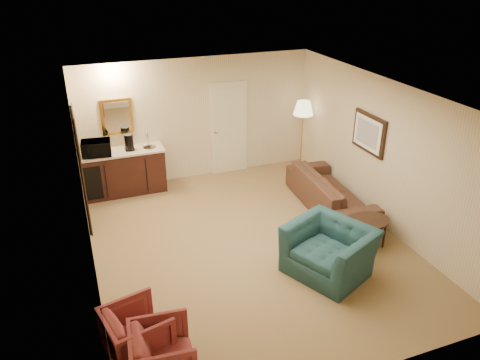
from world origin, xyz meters
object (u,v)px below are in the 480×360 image
object	(u,v)px
floor_lamp	(302,137)
waste_bin	(160,181)
coffee_table	(364,233)
coffee_maker	(129,142)
sofa	(331,186)
rose_chair_far	(162,352)
teal_armchair	(330,243)
rose_chair_near	(137,331)
wetbar_cabinet	(124,172)
microwave	(96,147)

from	to	relation	value
floor_lamp	waste_bin	bearing A→B (deg)	175.47
coffee_table	coffee_maker	world-z (taller)	coffee_maker
coffee_table	floor_lamp	world-z (taller)	floor_lamp
sofa	floor_lamp	distance (m)	1.79
floor_lamp	coffee_maker	bearing A→B (deg)	175.37
coffee_maker	sofa	bearing A→B (deg)	-11.53
floor_lamp	rose_chair_far	bearing A→B (deg)	-131.92
coffee_table	waste_bin	world-z (taller)	coffee_table
teal_armchair	waste_bin	distance (m)	4.21
teal_armchair	rose_chair_near	world-z (taller)	teal_armchair
wetbar_cabinet	rose_chair_far	world-z (taller)	wetbar_cabinet
sofa	rose_chair_far	xyz separation A→B (m)	(-3.88, -2.87, -0.09)
coffee_table	waste_bin	bearing A→B (deg)	129.44
teal_armchair	wetbar_cabinet	bearing A→B (deg)	-171.85
rose_chair_far	coffee_maker	xyz separation A→B (m)	(0.44, 4.90, 0.72)
sofa	floor_lamp	xyz separation A→B (m)	(0.25, 1.73, 0.37)
teal_armchair	waste_bin	bearing A→B (deg)	-179.29
rose_chair_far	waste_bin	xyz separation A→B (m)	(0.98, 4.85, -0.20)
sofa	rose_chair_far	world-z (taller)	sofa
rose_chair_far	waste_bin	world-z (taller)	rose_chair_far
coffee_table	coffee_maker	distance (m)	4.81
rose_chair_near	coffee_table	world-z (taller)	rose_chair_near
waste_bin	microwave	distance (m)	1.51
waste_bin	coffee_maker	xyz separation A→B (m)	(-0.54, 0.05, 0.92)
teal_armchair	rose_chair_far	size ratio (longest dim) A/B	1.64
teal_armchair	microwave	bearing A→B (deg)	-166.51
sofa	floor_lamp	world-z (taller)	floor_lamp
rose_chair_near	coffee_table	xyz separation A→B (m)	(3.95, 1.08, -0.13)
microwave	coffee_maker	bearing A→B (deg)	10.82
teal_armchair	rose_chair_near	distance (m)	3.08
rose_chair_near	coffee_maker	size ratio (longest dim) A/B	2.23
microwave	wetbar_cabinet	bearing A→B (deg)	14.74
rose_chair_near	teal_armchair	bearing A→B (deg)	-91.38
wetbar_cabinet	coffee_table	world-z (taller)	wetbar_cabinet
wetbar_cabinet	waste_bin	distance (m)	0.76
teal_armchair	rose_chair_near	xyz separation A→B (m)	(-3.01, -0.65, -0.15)
teal_armchair	coffee_table	xyz separation A→B (m)	(0.94, 0.43, -0.28)
teal_armchair	rose_chair_far	xyz separation A→B (m)	(-2.79, -1.08, -0.16)
coffee_table	waste_bin	xyz separation A→B (m)	(-2.76, 3.35, -0.08)
sofa	rose_chair_far	bearing A→B (deg)	130.03
teal_armchair	microwave	xyz separation A→B (m)	(-3.00, 3.77, 0.58)
rose_chair_near	rose_chair_far	size ratio (longest dim) A/B	1.01
rose_chair_far	microwave	bearing A→B (deg)	7.99
rose_chair_near	microwave	world-z (taller)	microwave
waste_bin	microwave	bearing A→B (deg)	-179.67
floor_lamp	teal_armchair	bearing A→B (deg)	-110.79
waste_bin	sofa	bearing A→B (deg)	-34.29
waste_bin	microwave	size ratio (longest dim) A/B	0.59
rose_chair_far	waste_bin	distance (m)	4.96
wetbar_cabinet	floor_lamp	size ratio (longest dim) A/B	1.00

